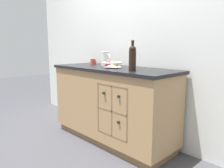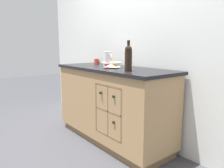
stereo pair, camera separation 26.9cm
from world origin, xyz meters
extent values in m
plane|color=#424247|center=(0.00, 0.00, 0.00)|extent=(14.00, 14.00, 0.00)
cube|color=silver|center=(0.00, 0.36, 1.27)|extent=(4.40, 0.06, 2.55)
cube|color=brown|center=(0.00, 0.00, 0.04)|extent=(1.59, 0.53, 0.09)
cube|color=tan|center=(0.00, 0.00, 0.50)|extent=(1.65, 0.59, 0.81)
cube|color=black|center=(0.00, 0.00, 0.92)|extent=(1.69, 0.63, 0.03)
cube|color=brown|center=(0.30, -0.19, 0.51)|extent=(0.44, 0.01, 0.55)
cube|color=brown|center=(0.08, -0.25, 0.51)|extent=(0.02, 0.10, 0.55)
cube|color=brown|center=(0.52, -0.25, 0.51)|extent=(0.02, 0.10, 0.55)
cube|color=brown|center=(0.30, -0.25, 0.23)|extent=(0.44, 0.10, 0.02)
cube|color=brown|center=(0.30, -0.25, 0.51)|extent=(0.44, 0.10, 0.02)
cube|color=brown|center=(0.30, -0.25, 0.78)|extent=(0.44, 0.10, 0.02)
cube|color=brown|center=(0.30, -0.25, 0.51)|extent=(0.02, 0.10, 0.55)
cylinder|color=black|center=(0.41, -0.12, 0.41)|extent=(0.08, 0.21, 0.08)
cylinder|color=black|center=(0.41, -0.27, 0.41)|extent=(0.03, 0.09, 0.03)
cylinder|color=black|center=(0.19, -0.15, 0.69)|extent=(0.08, 0.19, 0.08)
cylinder|color=black|center=(0.19, -0.28, 0.69)|extent=(0.03, 0.08, 0.03)
cylinder|color=black|center=(0.41, -0.12, 0.69)|extent=(0.07, 0.21, 0.07)
cylinder|color=black|center=(0.41, -0.27, 0.69)|extent=(0.03, 0.09, 0.03)
cylinder|color=silver|center=(0.05, -0.04, 0.94)|extent=(0.11, 0.11, 0.01)
cone|color=silver|center=(0.05, -0.04, 0.98)|extent=(0.22, 0.22, 0.06)
torus|color=silver|center=(0.05, -0.04, 1.00)|extent=(0.24, 0.24, 0.02)
sphere|color=gold|center=(0.03, -0.02, 0.98)|extent=(0.07, 0.07, 0.07)
sphere|color=gold|center=(0.09, -0.03, 0.98)|extent=(0.07, 0.07, 0.07)
sphere|color=red|center=(0.03, -0.09, 0.98)|extent=(0.08, 0.08, 0.08)
cylinder|color=white|center=(-0.26, 0.13, 1.03)|extent=(0.10, 0.10, 0.19)
torus|color=white|center=(-0.26, 0.13, 1.12)|extent=(0.10, 0.10, 0.01)
torus|color=white|center=(-0.21, 0.13, 1.04)|extent=(0.10, 0.01, 0.10)
cylinder|color=#B7473D|center=(-0.56, 0.16, 0.98)|extent=(0.08, 0.08, 0.08)
torus|color=#B7473D|center=(-0.52, 0.16, 0.98)|extent=(0.06, 0.01, 0.06)
cylinder|color=black|center=(0.44, -0.14, 1.04)|extent=(0.08, 0.08, 0.21)
sphere|color=black|center=(0.44, -0.14, 1.16)|extent=(0.07, 0.07, 0.07)
cylinder|color=black|center=(0.44, -0.14, 1.19)|extent=(0.03, 0.03, 0.09)
cylinder|color=black|center=(0.44, -0.14, 1.24)|extent=(0.03, 0.03, 0.01)
camera|label=1|loc=(1.91, -1.85, 1.18)|focal=35.00mm
camera|label=2|loc=(2.09, -1.64, 1.18)|focal=35.00mm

